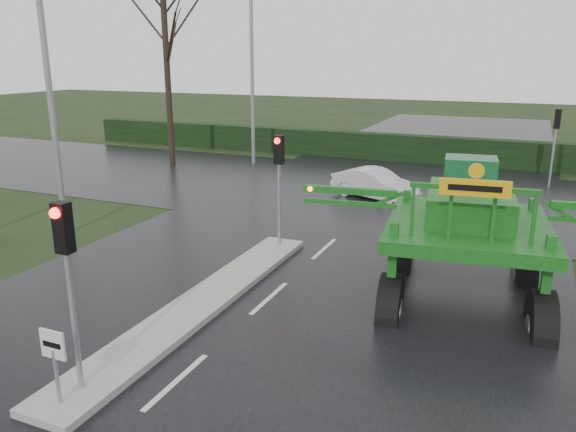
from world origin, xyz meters
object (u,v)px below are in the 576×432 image
at_px(traffic_signal_mid, 279,167).
at_px(traffic_signal_far, 556,130).
at_px(street_light_left_near, 52,48).
at_px(crop_sprayer, 396,221).
at_px(street_light_left_far, 257,51).
at_px(keep_left_sign, 54,355).
at_px(traffic_signal_near, 66,258).
at_px(white_sedan, 374,199).

xyz_separation_m(traffic_signal_mid, traffic_signal_far, (7.80, 12.52, 0.00)).
bearing_deg(traffic_signal_far, traffic_signal_mid, 58.07).
bearing_deg(street_light_left_near, crop_sprayer, -6.68).
xyz_separation_m(traffic_signal_far, street_light_left_far, (-14.69, -0.01, 3.40)).
relative_size(keep_left_sign, street_light_left_near, 0.14).
bearing_deg(street_light_left_near, street_light_left_far, 90.00).
bearing_deg(traffic_signal_near, white_sedan, 86.17).
xyz_separation_m(traffic_signal_near, street_light_left_near, (-6.89, 7.01, 3.40)).
distance_m(keep_left_sign, white_sedan, 16.42).
bearing_deg(street_light_left_far, traffic_signal_near, -71.83).
relative_size(keep_left_sign, traffic_signal_near, 0.38).
xyz_separation_m(keep_left_sign, traffic_signal_far, (7.80, 21.51, 1.53)).
bearing_deg(white_sedan, traffic_signal_far, -32.23).
height_order(traffic_signal_far, white_sedan, traffic_signal_far).
bearing_deg(crop_sprayer, traffic_signal_near, -133.07).
bearing_deg(traffic_signal_far, street_light_left_far, 0.03).
bearing_deg(crop_sprayer, white_sedan, 100.13).
xyz_separation_m(traffic_signal_mid, street_light_left_far, (-6.89, 12.51, 3.40)).
relative_size(traffic_signal_near, traffic_signal_far, 1.00).
xyz_separation_m(street_light_left_near, white_sedan, (7.96, 8.85, -5.99)).
height_order(traffic_signal_mid, white_sedan, traffic_signal_mid).
height_order(keep_left_sign, traffic_signal_near, traffic_signal_near).
height_order(traffic_signal_far, crop_sprayer, crop_sprayer).
xyz_separation_m(traffic_signal_mid, street_light_left_near, (-6.89, -1.49, 3.40)).
bearing_deg(traffic_signal_mid, white_sedan, 81.80).
distance_m(traffic_signal_near, traffic_signal_far, 22.42).
relative_size(keep_left_sign, traffic_signal_mid, 0.38).
distance_m(street_light_left_far, crop_sprayer, 19.27).
relative_size(traffic_signal_near, traffic_signal_mid, 1.00).
distance_m(traffic_signal_mid, white_sedan, 7.88).
height_order(keep_left_sign, traffic_signal_mid, traffic_signal_mid).
bearing_deg(street_light_left_near, traffic_signal_near, -45.47).
distance_m(street_light_left_far, white_sedan, 11.21).
relative_size(traffic_signal_near, white_sedan, 0.94).
xyz_separation_m(traffic_signal_mid, crop_sprayer, (4.17, -2.79, -0.44)).
bearing_deg(traffic_signal_far, keep_left_sign, 70.07).
distance_m(traffic_signal_far, street_light_left_far, 15.08).
bearing_deg(crop_sprayer, traffic_signal_far, 69.75).
bearing_deg(street_light_left_far, crop_sprayer, -54.11).
bearing_deg(street_light_left_far, traffic_signal_far, 0.03).
xyz_separation_m(traffic_signal_far, street_light_left_near, (-14.69, -14.01, 3.40)).
height_order(traffic_signal_near, traffic_signal_far, same).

